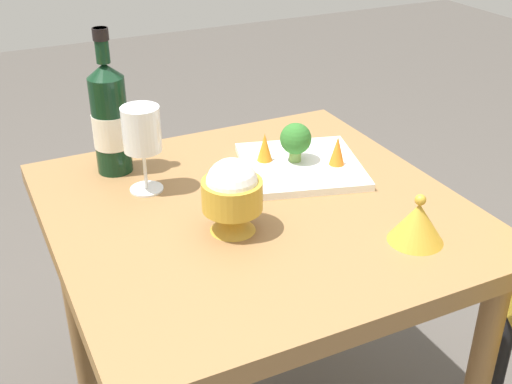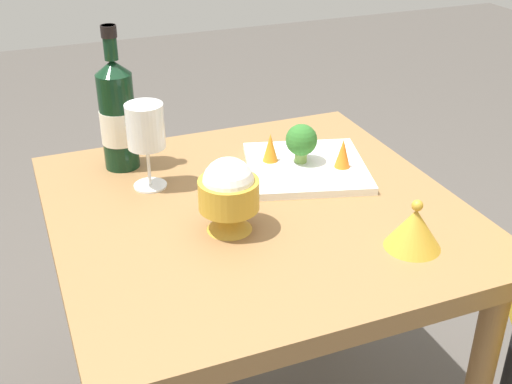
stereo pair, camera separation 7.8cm
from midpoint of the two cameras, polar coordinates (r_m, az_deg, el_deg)
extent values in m
cube|color=olive|center=(1.28, -1.75, -2.00)|extent=(0.78, 0.78, 0.04)
cylinder|color=olive|center=(1.85, 3.52, -4.82)|extent=(0.05, 0.05, 0.68)
cylinder|color=olive|center=(1.68, -16.78, -9.97)|extent=(0.05, 0.05, 0.68)
cylinder|color=black|center=(1.72, 19.20, -15.06)|extent=(0.03, 0.03, 0.43)
cylinder|color=black|center=(1.41, -14.17, 5.66)|extent=(0.08, 0.07, 0.21)
cone|color=black|center=(1.37, -14.76, 10.26)|extent=(0.08, 0.07, 0.03)
cylinder|color=black|center=(1.35, -15.02, 12.27)|extent=(0.03, 0.03, 0.07)
cylinder|color=black|center=(1.35, -15.14, 13.21)|extent=(0.03, 0.03, 0.02)
cylinder|color=silver|center=(1.41, -14.12, 5.27)|extent=(0.08, 0.08, 0.07)
cylinder|color=white|center=(1.35, -11.18, 0.24)|extent=(0.07, 0.07, 0.00)
cylinder|color=white|center=(1.33, -11.36, 1.93)|extent=(0.01, 0.01, 0.08)
cylinder|color=white|center=(1.30, -11.72, 5.40)|extent=(0.08, 0.08, 0.09)
cone|color=gold|center=(1.18, -3.95, -2.43)|extent=(0.08, 0.08, 0.04)
cylinder|color=gold|center=(1.16, -4.03, -0.30)|extent=(0.11, 0.11, 0.05)
sphere|color=white|center=(1.15, -4.07, 0.68)|extent=(0.09, 0.09, 0.09)
cone|color=gold|center=(1.17, 12.09, -2.66)|extent=(0.10, 0.10, 0.07)
sphere|color=gold|center=(1.15, 12.32, -0.71)|extent=(0.02, 0.02, 0.02)
cube|color=white|center=(1.41, 2.35, 2.27)|extent=(0.31, 0.31, 0.02)
cylinder|color=#729E4C|center=(1.41, 1.86, 3.26)|extent=(0.03, 0.03, 0.03)
sphere|color=#2D6B28|center=(1.39, 1.89, 4.67)|extent=(0.07, 0.07, 0.07)
cone|color=orange|center=(1.39, 5.53, 3.60)|extent=(0.03, 0.03, 0.06)
cone|color=orange|center=(1.40, -0.83, 3.93)|extent=(0.03, 0.03, 0.06)
camera|label=1|loc=(0.04, -91.78, -0.96)|focal=45.69mm
camera|label=2|loc=(0.04, 88.22, 0.96)|focal=45.69mm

